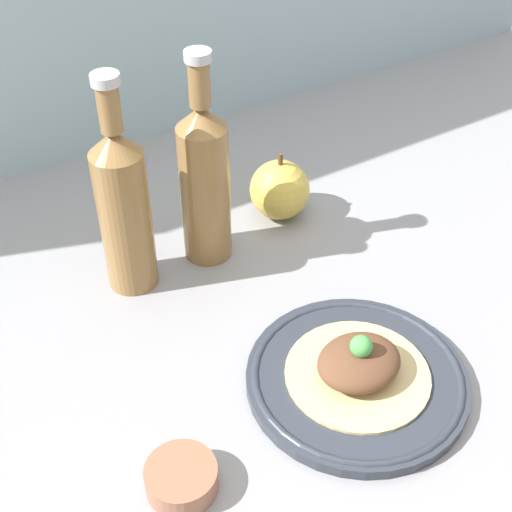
{
  "coord_description": "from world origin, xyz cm",
  "views": [
    {
      "loc": [
        -41.25,
        -51.15,
        64.03
      ],
      "look_at": [
        -7.59,
        3.54,
        10.45
      ],
      "focal_mm": 50.0,
      "sensor_mm": 36.0,
      "label": 1
    }
  ],
  "objects": [
    {
      "name": "plated_food",
      "position": [
        -3.23,
        -11.46,
        3.25
      ],
      "size": [
        16.64,
        16.64,
        6.08
      ],
      "color": "#D6BC7F",
      "rests_on": "plate"
    },
    {
      "name": "dipping_bowl",
      "position": [
        -26.45,
        -12.89,
        1.45
      ],
      "size": [
        7.39,
        7.39,
        2.91
      ],
      "color": "#996047",
      "rests_on": "ground_plane"
    },
    {
      "name": "ground_plane",
      "position": [
        0.0,
        0.0,
        -2.0
      ],
      "size": [
        180.0,
        110.0,
        4.0
      ],
      "primitive_type": "cube",
      "color": "gray"
    },
    {
      "name": "cider_bottle_right",
      "position": [
        -6.25,
        18.54,
        12.2
      ],
      "size": [
        6.65,
        6.65,
        29.86
      ],
      "color": "olive",
      "rests_on": "ground_plane"
    },
    {
      "name": "apple",
      "position": [
        7.13,
        20.81,
        4.46
      ],
      "size": [
        8.91,
        8.91,
        10.61
      ],
      "color": "gold",
      "rests_on": "ground_plane"
    },
    {
      "name": "plate",
      "position": [
        -3.23,
        -11.46,
        0.93
      ],
      "size": [
        25.53,
        25.53,
        1.74
      ],
      "color": "#2D333D",
      "rests_on": "ground_plane"
    },
    {
      "name": "cider_bottle_left",
      "position": [
        -17.65,
        18.54,
        12.2
      ],
      "size": [
        6.65,
        6.65,
        29.86
      ],
      "color": "olive",
      "rests_on": "ground_plane"
    }
  ]
}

